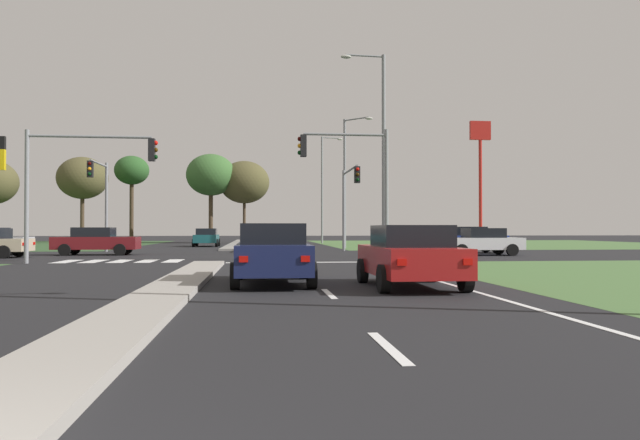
{
  "coord_description": "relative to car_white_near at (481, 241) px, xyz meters",
  "views": [
    {
      "loc": [
        1.94,
        -2.59,
        1.42
      ],
      "look_at": [
        5.86,
        34.97,
        2.01
      ],
      "focal_mm": 33.69,
      "sensor_mm": 36.0,
      "label": 1
    }
  ],
  "objects": [
    {
      "name": "ground_plane",
      "position": [
        -14.08,
        1.0,
        -0.76
      ],
      "size": [
        200.0,
        200.0,
        0.0
      ],
      "primitive_type": "plane",
      "color": "black"
    },
    {
      "name": "grass_verge_far_right",
      "position": [
        11.42,
        25.5,
        -0.76
      ],
      "size": [
        35.0,
        35.0,
        0.01
      ],
      "primitive_type": "cube",
      "color": "#476B38",
      "rests_on": "ground"
    },
    {
      "name": "median_island_near",
      "position": [
        -14.08,
        -18.0,
        -0.69
      ],
      "size": [
        1.2,
        22.0,
        0.14
      ],
      "primitive_type": "cube",
      "color": "gray",
      "rests_on": "ground"
    },
    {
      "name": "median_island_far",
      "position": [
        -14.08,
        26.0,
        -0.69
      ],
      "size": [
        1.2,
        36.0,
        0.14
      ],
      "primitive_type": "cube",
      "color": "gray",
      "rests_on": "ground"
    },
    {
      "name": "lane_dash_near",
      "position": [
        -10.58,
        -24.51,
        -0.76
      ],
      "size": [
        0.14,
        2.0,
        0.01
      ],
      "primitive_type": "cube",
      "color": "silver",
      "rests_on": "ground"
    },
    {
      "name": "lane_dash_second",
      "position": [
        -10.58,
        -18.51,
        -0.76
      ],
      "size": [
        0.14,
        2.0,
        0.01
      ],
      "primitive_type": "cube",
      "color": "silver",
      "rests_on": "ground"
    },
    {
      "name": "lane_dash_third",
      "position": [
        -10.58,
        -12.51,
        -0.76
      ],
      "size": [
        0.14,
        2.0,
        0.01
      ],
      "primitive_type": "cube",
      "color": "silver",
      "rests_on": "ground"
    },
    {
      "name": "lane_dash_fourth",
      "position": [
        -10.58,
        -6.51,
        -0.76
      ],
      "size": [
        0.14,
        2.0,
        0.01
      ],
      "primitive_type": "cube",
      "color": "silver",
      "rests_on": "ground"
    },
    {
      "name": "lane_dash_fifth",
      "position": [
        -10.58,
        -0.51,
        -0.76
      ],
      "size": [
        0.14,
        2.0,
        0.01
      ],
      "primitive_type": "cube",
      "color": "silver",
      "rests_on": "ground"
    },
    {
      "name": "edge_line_right",
      "position": [
        -7.23,
        -17.0,
        -0.76
      ],
      "size": [
        0.14,
        24.0,
        0.01
      ],
      "primitive_type": "cube",
      "color": "silver",
      "rests_on": "ground"
    },
    {
      "name": "stop_bar_near",
      "position": [
        -10.28,
        -6.0,
        -0.76
      ],
      "size": [
        6.4,
        0.5,
        0.01
      ],
      "primitive_type": "cube",
      "color": "silver",
      "rests_on": "ground"
    },
    {
      "name": "crosswalk_bar_near",
      "position": [
        -20.48,
        -4.2,
        -0.76
      ],
      "size": [
        0.7,
        2.8,
        0.01
      ],
      "primitive_type": "cube",
      "color": "silver",
      "rests_on": "ground"
    },
    {
      "name": "crosswalk_bar_second",
      "position": [
        -19.33,
        -4.2,
        -0.76
      ],
      "size": [
        0.7,
        2.8,
        0.01
      ],
      "primitive_type": "cube",
      "color": "silver",
      "rests_on": "ground"
    },
    {
      "name": "crosswalk_bar_third",
      "position": [
        -18.18,
        -4.2,
        -0.76
      ],
      "size": [
        0.7,
        2.8,
        0.01
      ],
      "primitive_type": "cube",
      "color": "silver",
      "rests_on": "ground"
    },
    {
      "name": "crosswalk_bar_fourth",
      "position": [
        -17.03,
        -4.2,
        -0.76
      ],
      "size": [
        0.7,
        2.8,
        0.01
      ],
      "primitive_type": "cube",
      "color": "silver",
      "rests_on": "ground"
    },
    {
      "name": "crosswalk_bar_fifth",
      "position": [
        -15.88,
        -4.2,
        -0.76
      ],
      "size": [
        0.7,
        2.8,
        0.01
      ],
      "primitive_type": "cube",
      "color": "silver",
      "rests_on": "ground"
    },
    {
      "name": "car_white_near",
      "position": [
        0.0,
        0.0,
        0.0
      ],
      "size": [
        4.37,
        2.06,
        1.48
      ],
      "rotation": [
        0.0,
        0.0,
        1.57
      ],
      "color": "silver",
      "rests_on": "ground"
    },
    {
      "name": "car_red_second",
      "position": [
        -8.43,
        -17.22,
        0.02
      ],
      "size": [
        2.09,
        4.22,
        1.52
      ],
      "color": "#A31919",
      "rests_on": "ground"
    },
    {
      "name": "car_navy_third",
      "position": [
        -11.76,
        -15.95,
        0.04
      ],
      "size": [
        2.04,
        4.46,
        1.56
      ],
      "color": "#161E47",
      "rests_on": "ground"
    },
    {
      "name": "car_maroon_sixth",
      "position": [
        -21.02,
        2.63,
        0.02
      ],
      "size": [
        4.53,
        1.95,
        1.52
      ],
      "rotation": [
        0.0,
        0.0,
        -1.57
      ],
      "color": "maroon",
      "rests_on": "ground"
    },
    {
      "name": "car_teal_seventh",
      "position": [
        -16.34,
        18.81,
        0.0
      ],
      "size": [
        2.05,
        4.19,
        1.49
      ],
      "rotation": [
        0.0,
        0.0,
        3.14
      ],
      "color": "#19565B",
      "rests_on": "ground"
    },
    {
      "name": "car_blue_eighth",
      "position": [
        0.48,
        3.16,
        0.04
      ],
      "size": [
        4.19,
        2.02,
        1.57
      ],
      "rotation": [
        0.0,
        0.0,
        -1.57
      ],
      "color": "navy",
      "rests_on": "ground"
    },
    {
      "name": "traffic_signal_near_right",
      "position": [
        -7.87,
        -5.6,
        3.2
      ],
      "size": [
        4.03,
        0.32,
        5.83
      ],
      "color": "gray",
      "rests_on": "ground"
    },
    {
      "name": "traffic_signal_near_left",
      "position": [
        -19.69,
        -5.6,
        3.12
      ],
      "size": [
        5.42,
        0.32,
        5.56
      ],
      "color": "gray",
      "rests_on": "ground"
    },
    {
      "name": "traffic_signal_far_right",
      "position": [
        -6.48,
        5.42,
        2.98
      ],
      "size": [
        0.32,
        5.74,
        5.31
      ],
      "color": "gray",
      "rests_on": "ground"
    },
    {
      "name": "traffic_signal_far_left",
      "position": [
        -21.68,
        6.16,
        3.09
      ],
      "size": [
        0.32,
        4.09,
        5.65
      ],
      "color": "gray",
      "rests_on": "ground"
    },
    {
      "name": "street_lamp_second",
      "position": [
        -5.75,
        -0.79,
        5.09
      ],
      "size": [
        2.39,
        0.39,
        10.58
      ],
      "color": "gray",
      "rests_on": "ground"
    },
    {
      "name": "street_lamp_third",
      "position": [
        -5.42,
        13.2,
        4.7
      ],
      "size": [
        1.95,
        1.85,
        9.78
      ],
      "color": "gray",
      "rests_on": "ground"
    },
    {
      "name": "street_lamp_fourth",
      "position": [
        -5.41,
        29.41,
        5.25
      ],
      "size": [
        2.26,
        0.52,
        10.93
      ],
      "color": "gray",
      "rests_on": "ground"
    },
    {
      "name": "fastfood_pole_sign",
      "position": [
        6.79,
        17.86,
        7.08
      ],
      "size": [
        1.8,
        0.4,
        10.67
      ],
      "color": "red",
      "rests_on": "ground"
    },
    {
      "name": "treeline_second",
      "position": [
        -30.12,
        32.35,
        5.92
      ],
      "size": [
        5.1,
        5.1,
        8.88
      ],
      "color": "#423323",
      "rests_on": "ground"
    },
    {
      "name": "treeline_third",
      "position": [
        -25.78,
        35.35,
        6.96
      ],
      "size": [
        3.7,
        3.7,
        9.43
      ],
      "color": "#423323",
      "rests_on": "ground"
    },
    {
      "name": "treeline_fourth",
      "position": [
        -16.85,
        29.86,
        6.14
      ],
      "size": [
        4.96,
        4.96,
        9.05
      ],
      "color": "#423323",
      "rests_on": "ground"
    },
    {
      "name": "treeline_fifth",
      "position": [
        -13.5,
        30.71,
        5.51
      ],
      "size": [
        5.16,
        5.16,
        8.47
      ],
      "color": "#423323",
      "rests_on": "ground"
    }
  ]
}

